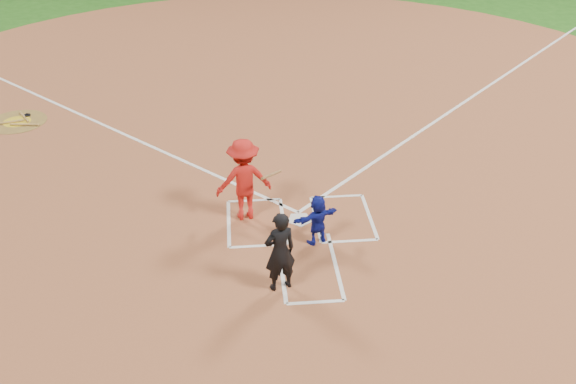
{
  "coord_description": "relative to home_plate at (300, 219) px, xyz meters",
  "views": [
    {
      "loc": [
        -1.34,
        -11.91,
        8.0
      ],
      "look_at": [
        -0.3,
        -0.4,
        1.0
      ],
      "focal_mm": 40.0,
      "sensor_mm": 36.0,
      "label": 1
    }
  ],
  "objects": [
    {
      "name": "bat_weight_donut",
      "position": [
        -7.53,
        6.31,
        0.03
      ],
      "size": [
        0.19,
        0.19,
        0.05
      ],
      "primitive_type": "torus",
      "color": "black",
      "rests_on": "on_deck_circle"
    },
    {
      "name": "on_deck_bat_b",
      "position": [
        -7.93,
        5.81,
        0.03
      ],
      "size": [
        0.83,
        0.28,
        0.06
      ],
      "primitive_type": "cylinder",
      "rotation": [
        1.57,
        0.0,
        -1.31
      ],
      "color": "olive",
      "rests_on": "on_deck_circle"
    },
    {
      "name": "batter_at_plate",
      "position": [
        -1.21,
        0.26,
        0.95
      ],
      "size": [
        1.53,
        0.97,
        1.91
      ],
      "color": "red",
      "rests_on": "home_plate_dirt"
    },
    {
      "name": "chalk_markings",
      "position": [
        0.0,
        5.29,
        -0.01
      ],
      "size": [
        28.35,
        17.32,
        0.01
      ],
      "color": "white",
      "rests_on": "home_plate_dirt"
    },
    {
      "name": "umpire",
      "position": [
        -0.62,
        -2.3,
        0.84
      ],
      "size": [
        0.72,
        0.58,
        1.69
      ],
      "primitive_type": "imported",
      "rotation": [
        0.0,
        0.0,
        3.47
      ],
      "color": "black",
      "rests_on": "home_plate_dirt"
    },
    {
      "name": "on_deck_circle",
      "position": [
        -7.73,
        5.91,
        -0.0
      ],
      "size": [
        1.7,
        1.7,
        0.01
      ],
      "primitive_type": "cylinder",
      "color": "brown",
      "rests_on": "home_plate_dirt"
    },
    {
      "name": "on_deck_logo",
      "position": [
        -7.73,
        5.91,
        0.0
      ],
      "size": [
        0.8,
        0.8,
        0.0
      ],
      "primitive_type": "cylinder",
      "color": "gold",
      "rests_on": "on_deck_circle"
    },
    {
      "name": "ground",
      "position": [
        0.0,
        0.0,
        -0.02
      ],
      "size": [
        120.0,
        120.0,
        0.0
      ],
      "primitive_type": "plane",
      "color": "#1E5415",
      "rests_on": "ground"
    },
    {
      "name": "on_deck_bat_a",
      "position": [
        -7.58,
        6.16,
        0.03
      ],
      "size": [
        0.47,
        0.76,
        0.06
      ],
      "primitive_type": "cylinder",
      "rotation": [
        1.57,
        0.0,
        0.52
      ],
      "color": "#A2783B",
      "rests_on": "on_deck_circle"
    },
    {
      "name": "on_deck_bat_c",
      "position": [
        -7.43,
        5.61,
        0.03
      ],
      "size": [
        0.84,
        0.16,
        0.06
      ],
      "primitive_type": "cylinder",
      "rotation": [
        1.57,
        0.0,
        1.45
      ],
      "color": "#A67E3D",
      "rests_on": "on_deck_circle"
    },
    {
      "name": "home_plate",
      "position": [
        0.0,
        0.0,
        0.0
      ],
      "size": [
        0.6,
        0.6,
        0.02
      ],
      "primitive_type": "cylinder",
      "rotation": [
        0.0,
        0.0,
        3.14
      ],
      "color": "silver",
      "rests_on": "home_plate_dirt"
    },
    {
      "name": "home_plate_dirt",
      "position": [
        0.0,
        6.0,
        -0.01
      ],
      "size": [
        28.0,
        28.0,
        0.01
      ],
      "primitive_type": "cylinder",
      "color": "brown",
      "rests_on": "ground"
    },
    {
      "name": "catcher",
      "position": [
        0.28,
        -0.87,
        0.55
      ],
      "size": [
        1.09,
        0.72,
        1.12
      ],
      "primitive_type": "imported",
      "rotation": [
        0.0,
        0.0,
        3.55
      ],
      "color": "#121B92",
      "rests_on": "home_plate_dirt"
    }
  ]
}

